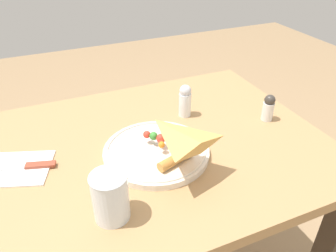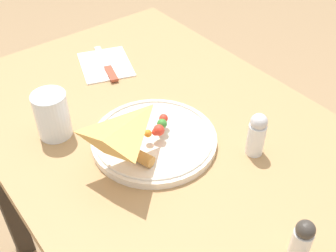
% 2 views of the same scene
% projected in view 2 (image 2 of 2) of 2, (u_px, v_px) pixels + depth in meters
% --- Properties ---
extents(dining_table, '(0.99, 0.68, 0.74)m').
position_uv_depth(dining_table, '(161.00, 166.00, 1.02)').
color(dining_table, '#A87F51').
rests_on(dining_table, ground_plane).
extents(plate_pizza, '(0.26, 0.26, 0.05)m').
position_uv_depth(plate_pizza, '(154.00, 138.00, 0.88)').
color(plate_pizza, silver).
rests_on(plate_pizza, dining_table).
extents(milk_glass, '(0.07, 0.07, 0.10)m').
position_uv_depth(milk_glass, '(53.00, 117.00, 0.88)').
color(milk_glass, white).
rests_on(milk_glass, dining_table).
extents(napkin_folded, '(0.19, 0.17, 0.00)m').
position_uv_depth(napkin_folded, '(106.00, 65.00, 1.12)').
color(napkin_folded, white).
rests_on(napkin_folded, dining_table).
extents(butter_knife, '(0.18, 0.07, 0.01)m').
position_uv_depth(butter_knife, '(106.00, 65.00, 1.11)').
color(butter_knife, '#99422D').
rests_on(butter_knife, napkin_folded).
extents(salt_shaker, '(0.04, 0.04, 0.10)m').
position_uv_depth(salt_shaker, '(257.00, 134.00, 0.84)').
color(salt_shaker, white).
rests_on(salt_shaker, dining_table).
extents(pepper_shaker, '(0.03, 0.03, 0.08)m').
position_uv_depth(pepper_shaker, '(302.00, 239.00, 0.66)').
color(pepper_shaker, silver).
rests_on(pepper_shaker, dining_table).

